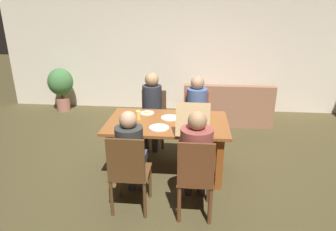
% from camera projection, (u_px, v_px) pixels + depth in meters
% --- Properties ---
extents(ground_plane, '(20.00, 20.00, 0.00)m').
position_uv_depth(ground_plane, '(167.00, 171.00, 4.25)').
color(ground_plane, '#483F24').
extents(back_wall, '(7.84, 0.12, 2.61)m').
position_uv_depth(back_wall, '(180.00, 51.00, 6.42)').
color(back_wall, silver).
rests_on(back_wall, ground).
extents(dining_table, '(1.63, 0.98, 0.76)m').
position_uv_depth(dining_table, '(167.00, 130.00, 4.03)').
color(dining_table, brown).
rests_on(dining_table, ground).
extents(chair_0, '(0.40, 0.45, 0.97)m').
position_uv_depth(chair_0, '(195.00, 178.00, 3.16)').
color(chair_0, brown).
rests_on(chair_0, ground).
extents(person_0, '(0.35, 0.55, 1.22)m').
position_uv_depth(person_0, '(196.00, 153.00, 3.22)').
color(person_0, '#40313A').
rests_on(person_0, ground).
extents(chair_1, '(0.43, 0.43, 0.96)m').
position_uv_depth(chair_1, '(129.00, 171.00, 3.23)').
color(chair_1, '#56371C').
rests_on(chair_1, ground).
extents(person_1, '(0.31, 0.54, 1.19)m').
position_uv_depth(person_1, '(131.00, 151.00, 3.33)').
color(person_1, '#3E3D4C').
rests_on(person_1, ground).
extents(chair_2, '(0.44, 0.46, 0.89)m').
position_uv_depth(chair_2, '(153.00, 115.00, 5.02)').
color(chair_2, brown).
rests_on(chair_2, ground).
extents(person_2, '(0.32, 0.51, 1.24)m').
position_uv_depth(person_2, '(152.00, 104.00, 4.80)').
color(person_2, '#413C42').
rests_on(person_2, ground).
extents(chair_3, '(0.41, 0.41, 0.90)m').
position_uv_depth(chair_3, '(196.00, 116.00, 4.93)').
color(chair_3, '#B3341F').
rests_on(chair_3, ground).
extents(person_3, '(0.33, 0.51, 1.20)m').
position_uv_depth(person_3, '(197.00, 107.00, 4.72)').
color(person_3, '#41373D').
rests_on(person_3, ground).
extents(pizza_box_0, '(0.40, 0.52, 0.41)m').
position_uv_depth(pizza_box_0, '(193.00, 126.00, 3.70)').
color(pizza_box_0, tan).
rests_on(pizza_box_0, dining_table).
extents(plate_0, '(0.23, 0.23, 0.03)m').
position_uv_depth(plate_0, '(127.00, 126.00, 3.80)').
color(plate_0, white).
rests_on(plate_0, dining_table).
extents(plate_1, '(0.25, 0.25, 0.01)m').
position_uv_depth(plate_1, '(170.00, 118.00, 4.11)').
color(plate_1, white).
rests_on(plate_1, dining_table).
extents(plate_2, '(0.26, 0.26, 0.01)m').
position_uv_depth(plate_2, '(159.00, 128.00, 3.77)').
color(plate_2, white).
rests_on(plate_2, dining_table).
extents(plate_3, '(0.20, 0.20, 0.03)m').
position_uv_depth(plate_3, '(147.00, 113.00, 4.29)').
color(plate_3, white).
rests_on(plate_3, dining_table).
extents(drinking_glass_0, '(0.07, 0.07, 0.12)m').
position_uv_depth(drinking_glass_0, '(138.00, 115.00, 4.06)').
color(drinking_glass_0, '#E1CD64').
rests_on(drinking_glass_0, dining_table).
extents(drinking_glass_1, '(0.08, 0.08, 0.12)m').
position_uv_depth(drinking_glass_1, '(208.00, 112.00, 4.17)').
color(drinking_glass_1, '#DFC462').
rests_on(drinking_glass_1, dining_table).
extents(couch, '(1.71, 0.81, 0.82)m').
position_uv_depth(couch, '(226.00, 107.00, 5.98)').
color(couch, '#99694D').
rests_on(couch, ground).
extents(potted_plant, '(0.54, 0.54, 0.96)m').
position_uv_depth(potted_plant, '(61.00, 85.00, 6.48)').
color(potted_plant, '#AA6E5A').
rests_on(potted_plant, ground).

